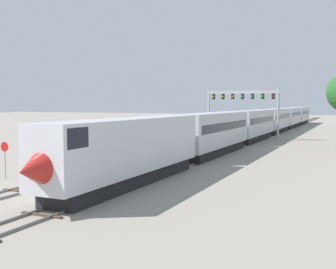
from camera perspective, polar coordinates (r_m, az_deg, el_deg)
name	(u,v)px	position (r m, az deg, el deg)	size (l,w,h in m)	color
ground_plane	(80,191)	(28.67, -12.00, -7.57)	(400.00, 400.00, 0.00)	gray
track_main	(274,133)	(83.99, 14.42, 0.22)	(2.60, 200.00, 0.16)	slate
track_near	(216,140)	(65.95, 6.60, -0.76)	(2.60, 160.00, 0.16)	slate
passenger_train	(266,122)	(76.24, 13.42, 1.75)	(3.04, 117.23, 4.80)	silver
signal_gantry	(242,102)	(68.42, 10.23, 4.47)	(12.10, 0.49, 8.29)	#999BA0
stop_sign	(5,155)	(34.51, -21.59, -2.62)	(0.76, 0.08, 2.88)	gray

